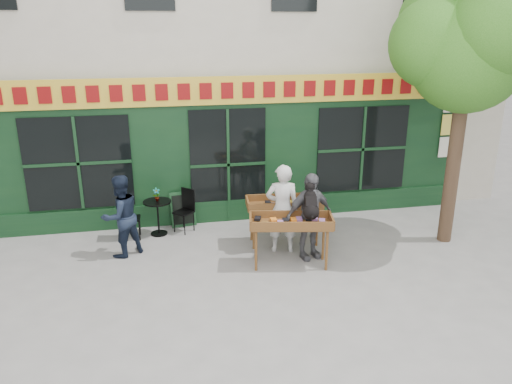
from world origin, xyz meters
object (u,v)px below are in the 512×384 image
dog (311,200)px  man_left (121,216)px  book_cart_center (291,225)px  book_cart_right (284,206)px  bistro_table (158,211)px  man_right (309,216)px  woman (282,209)px

dog → man_left: 3.67m
book_cart_center → book_cart_right: same height
bistro_table → man_left: man_left is taller
book_cart_right → man_right: bearing=-63.3°
book_cart_right → bistro_table: (-2.54, 0.97, -0.28)m
woman → man_left: bearing=3.0°
book_cart_right → man_left: (-3.24, 0.07, -0.00)m
woman → man_left: (-3.11, 0.43, -0.08)m
man_right → bistro_table: (-2.84, 1.72, -0.31)m
bistro_table → book_cart_center: bearing=-39.4°
man_right → bistro_table: size_ratio=2.25×
dog → woman: (-0.35, 0.70, -0.39)m
dog → man_left: bearing=172.8°
book_cart_center → dog: 0.59m
book_cart_center → man_left: man_left is taller
book_cart_right → bistro_table: 2.74m
dog → book_cart_right: bearing=112.5°
book_cart_center → man_right: 0.51m
book_cart_center → dog: size_ratio=2.65×
book_cart_center → dog: (0.35, -0.05, 0.47)m
book_cart_center → bistro_table: bearing=151.5°
dog → woman: size_ratio=0.33×
book_cart_right → man_right: size_ratio=0.90×
woman → book_cart_right: size_ratio=1.16×
book_cart_right → man_right: man_right is taller
man_right → book_cart_center: bearing=-164.0°
book_cart_right → man_right: 0.81m
book_cart_right → man_left: size_ratio=0.94×
book_cart_center → book_cart_right: bearing=93.5°
dog → book_cart_right: dog is taller
dog → bistro_table: (-2.76, 2.03, -0.75)m
dog → bistro_table: 3.51m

